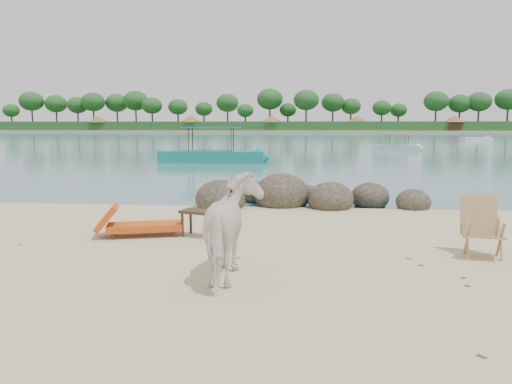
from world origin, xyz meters
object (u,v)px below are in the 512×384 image
(cow, at_px, (235,229))
(deck_chair, at_px, (484,230))
(boulders, at_px, (294,198))
(side_table, at_px, (198,225))
(boat_near, at_px, (211,133))
(lounge_chair, at_px, (145,224))

(cow, distance_m, deck_chair, 4.47)
(boulders, bearing_deg, side_table, -113.78)
(side_table, xyz_separation_m, boat_near, (-3.68, 21.23, 1.52))
(boulders, distance_m, lounge_chair, 5.33)
(deck_chair, height_order, boat_near, boat_near)
(lounge_chair, bearing_deg, boulders, 39.00)
(cow, xyz_separation_m, deck_chair, (4.18, 1.56, -0.26))
(side_table, xyz_separation_m, lounge_chair, (-1.13, -0.03, 0.01))
(side_table, bearing_deg, deck_chair, 5.86)
(side_table, height_order, lounge_chair, lounge_chair)
(lounge_chair, relative_size, boat_near, 0.26)
(cow, height_order, side_table, cow)
(deck_chair, bearing_deg, boat_near, 121.71)
(cow, xyz_separation_m, lounge_chair, (-2.29, 2.69, -0.50))
(cow, bearing_deg, boulders, -99.33)
(cow, xyz_separation_m, boat_near, (-4.83, 23.95, 1.01))
(cow, relative_size, lounge_chair, 0.97)
(boulders, distance_m, side_table, 4.75)
(boulders, distance_m, deck_chair, 6.49)
(cow, relative_size, side_table, 2.73)
(boulders, relative_size, lounge_chair, 3.43)
(lounge_chair, bearing_deg, cow, -65.82)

